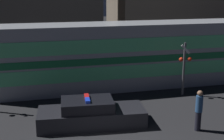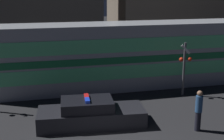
% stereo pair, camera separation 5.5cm
% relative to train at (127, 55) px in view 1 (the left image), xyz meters
% --- Properties ---
extents(train, '(16.27, 2.87, 3.97)m').
position_rel_train_xyz_m(train, '(0.00, 0.00, 0.00)').
color(train, '#999EA5').
rests_on(train, ground_plane).
extents(police_car, '(4.92, 2.16, 1.33)m').
position_rel_train_xyz_m(police_car, '(-3.28, -5.37, -1.48)').
color(police_car, black).
rests_on(police_car, ground_plane).
extents(pedestrian, '(0.31, 0.31, 1.82)m').
position_rel_train_xyz_m(pedestrian, '(1.12, -7.07, -1.05)').
color(pedestrian, black).
rests_on(pedestrian, ground_plane).
extents(crossing_signal_near, '(0.77, 0.32, 3.08)m').
position_rel_train_xyz_m(crossing_signal_near, '(2.63, -2.63, -0.20)').
color(crossing_signal_near, '#4C4C51').
rests_on(crossing_signal_near, ground_plane).
extents(building_left, '(9.14, 4.31, 9.86)m').
position_rel_train_xyz_m(building_left, '(-4.89, 7.33, 2.94)').
color(building_left, '#47423D').
rests_on(building_left, ground_plane).
extents(building_center, '(10.64, 6.72, 8.30)m').
position_rel_train_xyz_m(building_center, '(6.99, 9.46, 2.16)').
color(building_center, '#726656').
rests_on(building_center, ground_plane).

